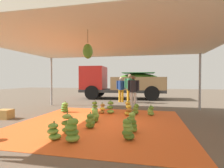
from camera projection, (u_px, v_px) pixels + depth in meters
name	position (u px, v px, depth m)	size (l,w,h in m)	color
ground_plane	(118.00, 108.00, 8.75)	(40.00, 40.00, 0.00)	brown
tarp_orange	(101.00, 123.00, 5.82)	(5.27, 5.28, 0.01)	#E05B23
tent_canopy	(100.00, 42.00, 5.67)	(8.00, 7.00, 2.69)	#9EA0A5
banana_bunch_0	(136.00, 109.00, 7.20)	(0.32, 0.30, 0.46)	#518428
banana_bunch_2	(90.00, 121.00, 5.13)	(0.36, 0.35, 0.47)	#518428
banana_bunch_3	(95.00, 107.00, 7.93)	(0.42, 0.42, 0.48)	#477523
banana_bunch_4	(133.00, 123.00, 4.74)	(0.31, 0.29, 0.58)	#60932D
banana_bunch_5	(67.00, 124.00, 4.74)	(0.40, 0.39, 0.54)	#60932D
banana_bunch_6	(151.00, 111.00, 6.92)	(0.33, 0.33, 0.43)	#6B9E38
banana_bunch_7	(65.00, 108.00, 7.66)	(0.43, 0.43, 0.47)	#518428
banana_bunch_8	(128.00, 130.00, 4.15)	(0.39, 0.37, 0.53)	#477523
banana_bunch_9	(54.00, 132.00, 4.17)	(0.40, 0.39, 0.43)	#6B9E38
banana_bunch_10	(128.00, 109.00, 6.94)	(0.34, 0.32, 0.60)	gold
banana_bunch_11	(110.00, 108.00, 7.38)	(0.42, 0.41, 0.55)	#75A83D
banana_bunch_12	(95.00, 116.00, 5.84)	(0.36, 0.33, 0.47)	#477523
banana_bunch_13	(72.00, 131.00, 4.00)	(0.42, 0.42, 0.57)	#6B9E38
banana_bunch_14	(102.00, 109.00, 7.35)	(0.33, 0.33, 0.46)	#996628
cargo_truck_main	(120.00, 82.00, 13.25)	(6.22, 2.54, 2.40)	#2D2D2D
worker_0	(121.00, 87.00, 11.20)	(0.58, 0.36, 1.59)	orange
worker_1	(133.00, 89.00, 8.94)	(0.59, 0.36, 1.62)	silver
worker_2	(130.00, 86.00, 10.73)	(0.64, 0.39, 1.75)	orange
crate_0	(5.00, 114.00, 6.40)	(0.48, 0.42, 0.33)	#B78947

